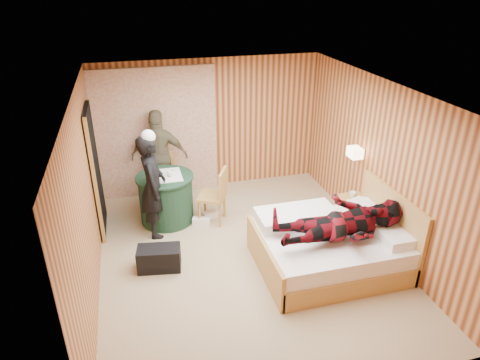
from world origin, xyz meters
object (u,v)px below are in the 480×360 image
object	(u,v)px
nightstand	(354,216)
round_table	(166,198)
bed	(330,246)
chair_far	(163,174)
woman_standing	(153,186)
chair_near	(217,192)
wall_lamp	(355,152)
duffel_bag	(159,258)
man_at_table	(160,156)
man_on_bed	(343,214)

from	to	relation	value
nightstand	round_table	world-z (taller)	round_table
nightstand	round_table	distance (m)	3.12
bed	chair_far	bearing A→B (deg)	128.99
nightstand	woman_standing	xyz separation A→B (m)	(-3.10, 0.82, 0.54)
chair_near	bed	bearing A→B (deg)	65.47
wall_lamp	duffel_bag	distance (m)	3.41
duffel_bag	man_at_table	bearing A→B (deg)	92.35
woman_standing	bed	bearing A→B (deg)	-117.66
round_table	nightstand	bearing A→B (deg)	-22.20
round_table	chair_far	xyz separation A→B (m)	(0.03, 0.74, 0.11)
bed	man_at_table	bearing A→B (deg)	128.77
wall_lamp	man_on_bed	bearing A→B (deg)	-123.28
nightstand	man_on_bed	size ratio (longest dim) A/B	0.34
round_table	chair_near	distance (m)	0.87
wall_lamp	duffel_bag	world-z (taller)	wall_lamp
chair_far	man_on_bed	world-z (taller)	man_on_bed
wall_lamp	bed	distance (m)	1.59
wall_lamp	man_on_bed	world-z (taller)	man_on_bed
bed	duffel_bag	size ratio (longest dim) A/B	3.29
round_table	chair_far	distance (m)	0.75
wall_lamp	nightstand	world-z (taller)	wall_lamp
round_table	wall_lamp	bearing A→B (deg)	-17.10
nightstand	man_at_table	size ratio (longest dim) A/B	0.35
round_table	man_at_table	size ratio (longest dim) A/B	0.55
duffel_bag	man_on_bed	bearing A→B (deg)	-7.94
man_on_bed	round_table	bearing A→B (deg)	136.00
bed	woman_standing	distance (m)	2.83
bed	nightstand	world-z (taller)	bed
bed	woman_standing	bearing A→B (deg)	147.52
nightstand	man_at_table	world-z (taller)	man_at_table
bed	nightstand	size ratio (longest dim) A/B	3.27
chair_near	man_on_bed	xyz separation A→B (m)	(1.34, -1.82, 0.41)
man_on_bed	chair_near	bearing A→B (deg)	126.35
chair_near	wall_lamp	bearing A→B (deg)	99.07
bed	chair_near	distance (m)	2.08
duffel_bag	woman_standing	xyz separation A→B (m)	(0.05, 0.96, 0.68)
bed	woman_standing	xyz separation A→B (m)	(-2.34, 1.49, 0.54)
woman_standing	man_on_bed	bearing A→B (deg)	-121.17
woman_standing	man_on_bed	world-z (taller)	man_on_bed
chair_far	round_table	bearing A→B (deg)	-71.64
man_at_table	woman_standing	bearing A→B (deg)	92.50
duffel_bag	man_at_table	xyz separation A→B (m)	(0.26, 2.12, 0.69)
nightstand	duffel_bag	bearing A→B (deg)	-177.30
wall_lamp	man_at_table	distance (m)	3.41
bed	nightstand	distance (m)	1.01
wall_lamp	chair_far	xyz separation A→B (m)	(-2.90, 1.64, -0.76)
woman_standing	wall_lamp	bearing A→B (deg)	-94.94
wall_lamp	bed	xyz separation A→B (m)	(-0.80, -0.95, -0.99)
chair_far	chair_near	xyz separation A→B (m)	(0.79, -1.00, 0.02)
wall_lamp	nightstand	size ratio (longest dim) A/B	0.43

